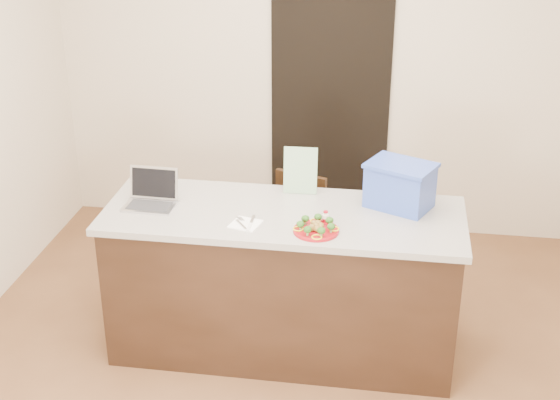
% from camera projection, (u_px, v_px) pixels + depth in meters
% --- Properties ---
extents(ground, '(4.00, 4.00, 0.00)m').
position_uv_depth(ground, '(277.00, 371.00, 4.60)').
color(ground, brown).
rests_on(ground, ground).
extents(room_shell, '(4.00, 4.00, 4.00)m').
position_uv_depth(room_shell, '(276.00, 109.00, 3.92)').
color(room_shell, white).
rests_on(room_shell, ground).
extents(doorway, '(0.90, 0.02, 2.00)m').
position_uv_depth(doorway, '(330.00, 107.00, 5.94)').
color(doorway, black).
rests_on(doorway, ground).
extents(island, '(2.06, 0.76, 0.92)m').
position_uv_depth(island, '(283.00, 282.00, 4.63)').
color(island, black).
rests_on(island, ground).
extents(plate, '(0.25, 0.25, 0.02)m').
position_uv_depth(plate, '(316.00, 230.00, 4.21)').
color(plate, maroon).
rests_on(plate, island).
extents(meatballs, '(0.09, 0.10, 0.04)m').
position_uv_depth(meatballs, '(317.00, 226.00, 4.20)').
color(meatballs, brown).
rests_on(meatballs, plate).
extents(broccoli, '(0.21, 0.21, 0.04)m').
position_uv_depth(broccoli, '(316.00, 224.00, 4.19)').
color(broccoli, '#1B4312').
rests_on(broccoli, plate).
extents(pepper_rings, '(0.25, 0.25, 0.01)m').
position_uv_depth(pepper_rings, '(316.00, 229.00, 4.21)').
color(pepper_rings, gold).
rests_on(pepper_rings, plate).
extents(napkin, '(0.19, 0.19, 0.01)m').
position_uv_depth(napkin, '(245.00, 224.00, 4.29)').
color(napkin, white).
rests_on(napkin, island).
extents(fork, '(0.08, 0.15, 0.00)m').
position_uv_depth(fork, '(242.00, 222.00, 4.30)').
color(fork, '#ADACB0').
rests_on(fork, napkin).
extents(knife, '(0.02, 0.19, 0.01)m').
position_uv_depth(knife, '(250.00, 225.00, 4.27)').
color(knife, silver).
rests_on(knife, napkin).
extents(yogurt_bottle, '(0.04, 0.04, 0.08)m').
position_uv_depth(yogurt_bottle, '(325.00, 218.00, 4.29)').
color(yogurt_bottle, white).
rests_on(yogurt_bottle, island).
extents(laptop, '(0.30, 0.24, 0.21)m').
position_uv_depth(laptop, '(152.00, 195.00, 4.52)').
color(laptop, silver).
rests_on(laptop, island).
extents(leaflet, '(0.20, 0.05, 0.28)m').
position_uv_depth(leaflet, '(300.00, 171.00, 4.63)').
color(leaflet, silver).
rests_on(leaflet, island).
extents(blue_box, '(0.45, 0.39, 0.27)m').
position_uv_depth(blue_box, '(400.00, 185.00, 4.45)').
color(blue_box, '#304CB0').
rests_on(blue_box, island).
extents(chair, '(0.47, 0.48, 0.83)m').
position_uv_depth(chair, '(299.00, 228.00, 5.24)').
color(chair, black).
rests_on(chair, ground).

